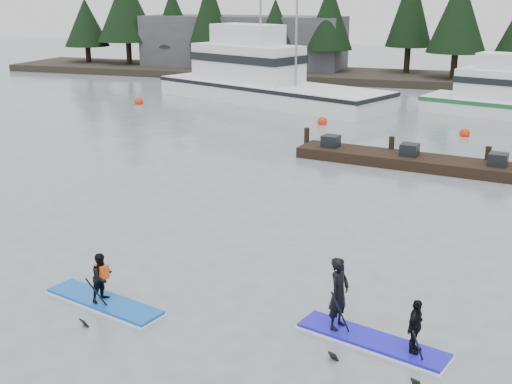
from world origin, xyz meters
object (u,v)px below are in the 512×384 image
(paddleboard_solo, at_px, (103,289))
(paddleboard_duo, at_px, (368,317))
(floating_dock, at_px, (458,167))
(fishing_boat_large, at_px, (264,90))

(paddleboard_solo, relative_size, paddleboard_duo, 0.99)
(floating_dock, relative_size, paddleboard_duo, 4.16)
(fishing_boat_large, height_order, paddleboard_duo, fishing_boat_large)
(floating_dock, bearing_deg, paddleboard_duo, -86.09)
(floating_dock, bearing_deg, paddleboard_solo, -107.49)
(floating_dock, xyz_separation_m, paddleboard_solo, (-7.38, -14.69, 0.17))
(fishing_boat_large, distance_m, paddleboard_solo, 29.80)
(paddleboard_duo, bearing_deg, paddleboard_solo, -160.38)
(fishing_boat_large, height_order, floating_dock, fishing_boat_large)
(paddleboard_duo, bearing_deg, fishing_boat_large, 128.72)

